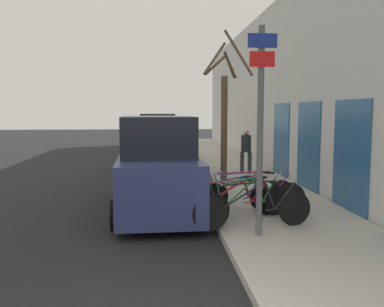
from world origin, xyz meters
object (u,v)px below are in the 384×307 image
Objects in this scene: parked_car_2 at (157,139)px; bicycle_1 at (248,203)px; signpost at (260,125)px; bicycle_4 at (236,197)px; bicycle_5 at (248,193)px; bicycle_0 at (253,208)px; street_tree at (224,119)px; pedestrian_near at (246,148)px; parked_car_1 at (161,151)px; bicycle_2 at (234,201)px; parked_car_0 at (157,170)px; bicycle_3 at (249,196)px.

bicycle_1 is at bearing -82.13° from parked_car_2.
signpost is 1.87× the size of bicycle_1.
bicycle_4 is 0.48m from bicycle_5.
street_tree reaches higher than bicycle_0.
pedestrian_near is (1.14, 5.69, 0.54)m from bicycle_5.
bicycle_4 is at bearing 94.19° from signpost.
bicycle_5 is 6.11m from parked_car_1.
parked_car_2 is 9.13m from street_tree.
pedestrian_near is at bearing -28.54° from bicycle_2.
pedestrian_near is 3.89m from street_tree.
signpost reaches higher than bicycle_1.
bicycle_5 is at bearing -72.06° from parked_car_1.
bicycle_2 is at bearing -1.42° from bicycle_1.
bicycle_1 reaches higher than bicycle_5.
parked_car_2 is at bearing -1.43° from bicycle_0.
bicycle_5 is at bearing -46.11° from bicycle_1.
parked_car_0 is (-1.63, 1.12, 0.53)m from bicycle_2.
parked_car_0 is 6.17m from pedestrian_near.
bicycle_4 is 0.79× the size of bicycle_5.
bicycle_5 is 0.51× the size of street_tree.
bicycle_0 is at bearing -82.53° from parked_car_2.
parked_car_2 is 2.78× the size of pedestrian_near.
parked_car_1 is (-1.72, 7.76, -1.19)m from signpost.
bicycle_4 is 1.12× the size of pedestrian_near.
bicycle_3 is (0.15, 1.52, -1.61)m from signpost.
bicycle_3 is (0.37, 0.22, 0.06)m from bicycle_2.
street_tree is at bearing -64.64° from parked_car_1.
signpost reaches higher than bicycle_4.
pedestrian_near is (1.37, 6.73, 0.53)m from bicycle_1.
parked_car_2 is (-1.98, 11.55, 0.47)m from bicycle_3.
bicycle_3 is at bearing -74.08° from parked_car_1.
parked_car_0 reaches higher than bicycle_4.
street_tree is at bearing -33.90° from bicycle_1.
bicycle_0 is at bearing -90.46° from street_tree.
parked_car_2 is at bearing 101.78° from street_tree.
pedestrian_near is at bearing -19.86° from bicycle_5.
signpost is at bearing 175.21° from bicycle_2.
bicycle_3 is 1.09× the size of bicycle_5.
bicycle_2 is at bearing -77.70° from parked_car_1.
bicycle_3 is at bearing -87.23° from street_tree.
bicycle_0 is 1.11m from bicycle_3.
bicycle_3 reaches higher than bicycle_4.
signpost reaches higher than bicycle_2.
bicycle_2 is at bearing 99.71° from signpost.
bicycle_5 is 2.19m from parked_car_0.
signpost is at bearing 153.74° from bicycle_4.
bicycle_4 is 0.40× the size of street_tree.
street_tree is at bearing -19.24° from bicycle_2.
parked_car_0 is (-1.84, 2.00, 0.49)m from bicycle_0.
parked_car_1 is at bearing -19.37° from bicycle_1.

